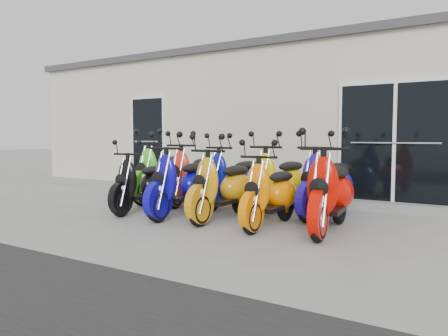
{
  "coord_description": "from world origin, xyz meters",
  "views": [
    {
      "loc": [
        4.14,
        -6.02,
        1.3
      ],
      "look_at": [
        0.0,
        0.6,
        0.75
      ],
      "focal_mm": 35.0,
      "sensor_mm": 36.0,
      "label": 1
    }
  ],
  "objects": [
    {
      "name": "scooter_back_yellow",
      "position": [
        0.97,
        0.85,
        0.71
      ],
      "size": [
        0.9,
        1.97,
        1.41
      ],
      "primitive_type": null,
      "rotation": [
        0.0,
        0.0,
        -0.11
      ],
      "color": "#E7BD00",
      "rests_on": "ground"
    },
    {
      "name": "scooter_front_red",
      "position": [
        2.24,
        -0.24,
        0.72
      ],
      "size": [
        0.9,
        2.0,
        1.43
      ],
      "primitive_type": null,
      "rotation": [
        0.0,
        0.0,
        0.1
      ],
      "color": "#CE0A00",
      "rests_on": "ground"
    },
    {
      "name": "door_left",
      "position": [
        -3.2,
        2.17,
        1.26
      ],
      "size": [
        1.07,
        0.08,
        2.22
      ],
      "primitive_type": "cube",
      "color": "black",
      "rests_on": "front_step"
    },
    {
      "name": "scooter_front_orange_b",
      "position": [
        1.39,
        -0.36,
        0.64
      ],
      "size": [
        0.65,
        1.74,
        1.28
      ],
      "primitive_type": null,
      "rotation": [
        0.0,
        0.0,
        0.01
      ],
      "color": "orange",
      "rests_on": "ground"
    },
    {
      "name": "roof_cap",
      "position": [
        0.0,
        5.2,
        3.28
      ],
      "size": [
        14.2,
        6.2,
        0.16
      ],
      "primitive_type": "cube",
      "color": "#3F3F42",
      "rests_on": "building"
    },
    {
      "name": "scooter_front_orange_a",
      "position": [
        0.52,
        -0.26,
        0.68
      ],
      "size": [
        0.67,
        1.84,
        1.36
      ],
      "primitive_type": null,
      "rotation": [
        0.0,
        0.0,
        -0.0
      ],
      "color": "orange",
      "rests_on": "ground"
    },
    {
      "name": "scooter_front_blue",
      "position": [
        -0.23,
        -0.33,
        0.7
      ],
      "size": [
        0.79,
        1.93,
        1.4
      ],
      "primitive_type": null,
      "rotation": [
        0.0,
        0.0,
        0.06
      ],
      "color": "#0C0797",
      "rests_on": "ground"
    },
    {
      "name": "building",
      "position": [
        0.0,
        5.2,
        1.6
      ],
      "size": [
        14.0,
        6.0,
        3.2
      ],
      "primitive_type": "cube",
      "color": "beige",
      "rests_on": "ground"
    },
    {
      "name": "scooter_back_green",
      "position": [
        -1.6,
        0.8,
        0.74
      ],
      "size": [
        0.88,
        2.04,
        1.47
      ],
      "primitive_type": null,
      "rotation": [
        0.0,
        0.0,
        0.08
      ],
      "color": "#45C518",
      "rests_on": "ground"
    },
    {
      "name": "front_step",
      "position": [
        0.0,
        2.02,
        0.07
      ],
      "size": [
        14.0,
        0.4,
        0.15
      ],
      "primitive_type": "cube",
      "color": "gray",
      "rests_on": "ground"
    },
    {
      "name": "ground",
      "position": [
        0.0,
        0.0,
        0.0
      ],
      "size": [
        80.0,
        80.0,
        0.0
      ],
      "primitive_type": "plane",
      "color": "gray",
      "rests_on": "ground"
    },
    {
      "name": "scooter_back_extra",
      "position": [
        1.82,
        0.85,
        0.71
      ],
      "size": [
        0.9,
        1.97,
        1.41
      ],
      "primitive_type": null,
      "rotation": [
        0.0,
        0.0,
        -0.11
      ],
      "color": "#1C0D96",
      "rests_on": "ground"
    },
    {
      "name": "door_right",
      "position": [
        2.6,
        2.17,
        1.26
      ],
      "size": [
        2.02,
        0.08,
        2.22
      ],
      "primitive_type": "cube",
      "color": "black",
      "rests_on": "front_step"
    },
    {
      "name": "scooter_back_red",
      "position": [
        -0.85,
        0.84,
        0.71
      ],
      "size": [
        0.88,
        1.98,
        1.42
      ],
      "primitive_type": null,
      "rotation": [
        0.0,
        0.0,
        0.09
      ],
      "color": "red",
      "rests_on": "ground"
    },
    {
      "name": "scooter_back_blue",
      "position": [
        0.05,
        0.86,
        0.69
      ],
      "size": [
        0.96,
        1.95,
        1.38
      ],
      "primitive_type": null,
      "rotation": [
        0.0,
        0.0,
        -0.15
      ],
      "color": "#080E92",
      "rests_on": "ground"
    },
    {
      "name": "scooter_front_black",
      "position": [
        -1.1,
        -0.36,
        0.63
      ],
      "size": [
        0.86,
        1.78,
        1.26
      ],
      "primitive_type": null,
      "rotation": [
        0.0,
        0.0,
        0.14
      ],
      "color": "black",
      "rests_on": "ground"
    }
  ]
}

